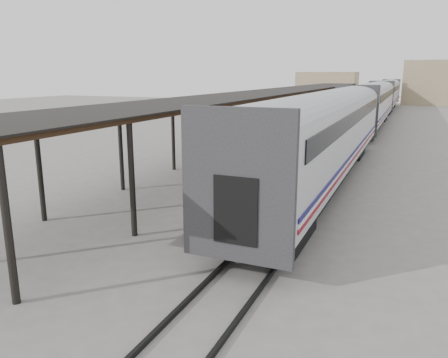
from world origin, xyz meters
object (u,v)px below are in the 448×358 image
object	(u,v)px
baggage_cart	(213,216)
luggage_tug	(299,135)
porter	(209,187)
pedestrian	(253,143)

from	to	relation	value
baggage_cart	luggage_tug	size ratio (longest dim) A/B	1.54
baggage_cart	porter	size ratio (longest dim) A/B	1.36
porter	pedestrian	size ratio (longest dim) A/B	1.14
baggage_cart	luggage_tug	distance (m)	21.48
baggage_cart	porter	distance (m)	1.37
luggage_tug	baggage_cart	bearing A→B (deg)	-79.30
luggage_tug	porter	world-z (taller)	porter
baggage_cart	pedestrian	bearing A→B (deg)	86.61
pedestrian	baggage_cart	bearing A→B (deg)	121.30
baggage_cart	pedestrian	size ratio (longest dim) A/B	1.55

